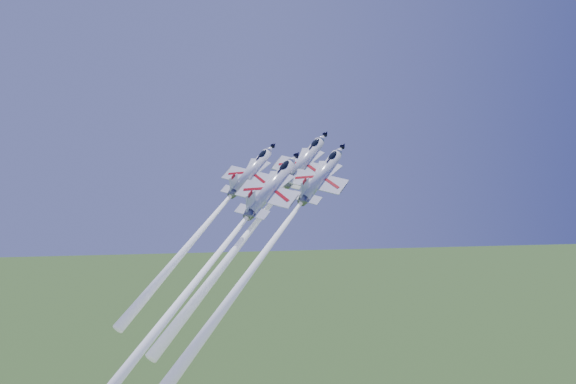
{
  "coord_description": "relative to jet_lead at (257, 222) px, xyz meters",
  "views": [
    {
      "loc": [
        -11.88,
        -112.54,
        93.09
      ],
      "look_at": [
        0.0,
        0.0,
        78.36
      ],
      "focal_mm": 40.0,
      "sensor_mm": 36.0,
      "label": 1
    }
  ],
  "objects": [
    {
      "name": "jet_right",
      "position": [
        2.15,
        -7.54,
        -1.69
      ],
      "size": [
        25.94,
        33.76,
        36.56
      ],
      "rotation": [
        0.59,
        0.15,
        -0.63
      ],
      "color": "white"
    },
    {
      "name": "jet_left",
      "position": [
        -7.83,
        0.66,
        0.42
      ],
      "size": [
        22.28,
        28.7,
        30.76
      ],
      "rotation": [
        0.59,
        0.15,
        -0.63
      ],
      "color": "white"
    },
    {
      "name": "jet_lead",
      "position": [
        0.0,
        0.0,
        0.0
      ],
      "size": [
        26.44,
        34.36,
        37.15
      ],
      "rotation": [
        0.59,
        0.15,
        -0.63
      ],
      "color": "white"
    },
    {
      "name": "jet_slot",
      "position": [
        -10.78,
        -13.42,
        -7.52
      ],
      "size": [
        32.7,
        43.33,
        47.8
      ],
      "rotation": [
        0.59,
        0.15,
        -0.63
      ],
      "color": "white"
    }
  ]
}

